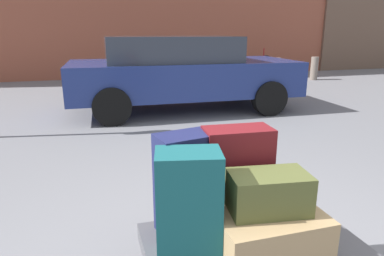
{
  "coord_description": "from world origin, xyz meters",
  "views": [
    {
      "loc": [
        -0.83,
        -1.56,
        1.51
      ],
      "look_at": [
        0.0,
        1.2,
        0.69
      ],
      "focal_mm": 31.98,
      "sensor_mm": 36.0,
      "label": 1
    }
  ],
  "objects_px": {
    "suitcase_teal_rear_right": "(189,206)",
    "bollard_kerb_mid": "(237,71)",
    "bollard_kerb_far": "(277,70)",
    "suitcase_tan_center": "(266,230)",
    "suitcase_navy_front_right": "(186,183)",
    "duffel_bag_olive_topmost_pile": "(268,192)",
    "suitcase_maroon_rear_left": "(236,177)",
    "bollard_corner": "(314,68)",
    "bollard_kerb_near": "(193,73)",
    "luggage_cart": "(251,251)",
    "bicycle_leaning": "(251,66)",
    "parked_car": "(181,71)"
  },
  "relations": [
    {
      "from": "suitcase_maroon_rear_left",
      "to": "duffel_bag_olive_topmost_pile",
      "type": "xyz_separation_m",
      "value": [
        0.05,
        -0.3,
        0.03
      ]
    },
    {
      "from": "bollard_kerb_far",
      "to": "bollard_corner",
      "type": "height_order",
      "value": "same"
    },
    {
      "from": "bollard_kerb_near",
      "to": "bollard_kerb_far",
      "type": "relative_size",
      "value": 1.0
    },
    {
      "from": "duffel_bag_olive_topmost_pile",
      "to": "bicycle_leaning",
      "type": "bearing_deg",
      "value": 72.1
    },
    {
      "from": "bollard_kerb_far",
      "to": "parked_car",
      "type": "bearing_deg",
      "value": -142.02
    },
    {
      "from": "suitcase_maroon_rear_left",
      "to": "bollard_kerb_far",
      "type": "distance_m",
      "value": 9.06
    },
    {
      "from": "bollard_kerb_near",
      "to": "bollard_kerb_far",
      "type": "bearing_deg",
      "value": 0.0
    },
    {
      "from": "suitcase_tan_center",
      "to": "bollard_corner",
      "type": "distance_m",
      "value": 10.04
    },
    {
      "from": "parked_car",
      "to": "bollard_kerb_far",
      "type": "distance_m",
      "value": 4.93
    },
    {
      "from": "bicycle_leaning",
      "to": "suitcase_maroon_rear_left",
      "type": "bearing_deg",
      "value": -116.68
    },
    {
      "from": "suitcase_maroon_rear_left",
      "to": "bollard_corner",
      "type": "bearing_deg",
      "value": 55.72
    },
    {
      "from": "suitcase_tan_center",
      "to": "suitcase_navy_front_right",
      "type": "bearing_deg",
      "value": 140.1
    },
    {
      "from": "suitcase_tan_center",
      "to": "bollard_kerb_mid",
      "type": "height_order",
      "value": "bollard_kerb_mid"
    },
    {
      "from": "suitcase_maroon_rear_left",
      "to": "bollard_kerb_near",
      "type": "relative_size",
      "value": 0.85
    },
    {
      "from": "bollard_kerb_mid",
      "to": "bollard_kerb_near",
      "type": "bearing_deg",
      "value": 180.0
    },
    {
      "from": "bollard_kerb_near",
      "to": "suitcase_tan_center",
      "type": "bearing_deg",
      "value": -104.01
    },
    {
      "from": "suitcase_navy_front_right",
      "to": "bollard_kerb_mid",
      "type": "bearing_deg",
      "value": 52.67
    },
    {
      "from": "suitcase_maroon_rear_left",
      "to": "parked_car",
      "type": "xyz_separation_m",
      "value": [
        0.89,
        4.68,
        0.11
      ]
    },
    {
      "from": "duffel_bag_olive_topmost_pile",
      "to": "bollard_corner",
      "type": "distance_m",
      "value": 10.05
    },
    {
      "from": "bollard_kerb_near",
      "to": "suitcase_navy_front_right",
      "type": "bearing_deg",
      "value": -107.09
    },
    {
      "from": "bollard_kerb_mid",
      "to": "parked_car",
      "type": "bearing_deg",
      "value": -129.89
    },
    {
      "from": "duffel_bag_olive_topmost_pile",
      "to": "bollard_kerb_mid",
      "type": "distance_m",
      "value": 8.68
    },
    {
      "from": "bollard_kerb_near",
      "to": "bollard_kerb_far",
      "type": "xyz_separation_m",
      "value": [
        2.71,
        0.0,
        0.0
      ]
    },
    {
      "from": "suitcase_tan_center",
      "to": "bollard_corner",
      "type": "relative_size",
      "value": 0.79
    },
    {
      "from": "luggage_cart",
      "to": "bollard_kerb_far",
      "type": "relative_size",
      "value": 1.68
    },
    {
      "from": "parked_car",
      "to": "bollard_kerb_far",
      "type": "height_order",
      "value": "parked_car"
    },
    {
      "from": "suitcase_navy_front_right",
      "to": "duffel_bag_olive_topmost_pile",
      "type": "distance_m",
      "value": 0.48
    },
    {
      "from": "luggage_cart",
      "to": "suitcase_navy_front_right",
      "type": "distance_m",
      "value": 0.55
    },
    {
      "from": "parked_car",
      "to": "bicycle_leaning",
      "type": "height_order",
      "value": "parked_car"
    },
    {
      "from": "bollard_kerb_near",
      "to": "bollard_kerb_far",
      "type": "height_order",
      "value": "same"
    },
    {
      "from": "luggage_cart",
      "to": "suitcase_navy_front_right",
      "type": "xyz_separation_m",
      "value": [
        -0.33,
        0.22,
        0.38
      ]
    },
    {
      "from": "bollard_kerb_far",
      "to": "bollard_corner",
      "type": "distance_m",
      "value": 1.36
    },
    {
      "from": "suitcase_tan_center",
      "to": "parked_car",
      "type": "relative_size",
      "value": 0.13
    },
    {
      "from": "bollard_kerb_near",
      "to": "suitcase_teal_rear_right",
      "type": "bearing_deg",
      "value": -106.96
    },
    {
      "from": "suitcase_maroon_rear_left",
      "to": "bicycle_leaning",
      "type": "distance_m",
      "value": 10.04
    },
    {
      "from": "parked_car",
      "to": "bollard_kerb_near",
      "type": "bearing_deg",
      "value": 69.05
    },
    {
      "from": "parked_car",
      "to": "suitcase_tan_center",
      "type": "bearing_deg",
      "value": -99.56
    },
    {
      "from": "bicycle_leaning",
      "to": "bollard_corner",
      "type": "xyz_separation_m",
      "value": [
        1.62,
        -1.27,
        -0.01
      ]
    },
    {
      "from": "suitcase_tan_center",
      "to": "duffel_bag_olive_topmost_pile",
      "type": "xyz_separation_m",
      "value": [
        0.0,
        0.0,
        0.22
      ]
    },
    {
      "from": "suitcase_tan_center",
      "to": "suitcase_navy_front_right",
      "type": "distance_m",
      "value": 0.52
    },
    {
      "from": "suitcase_tan_center",
      "to": "bollard_kerb_near",
      "type": "height_order",
      "value": "bollard_kerb_near"
    },
    {
      "from": "suitcase_teal_rear_right",
      "to": "bollard_kerb_mid",
      "type": "distance_m",
      "value": 8.81
    },
    {
      "from": "suitcase_teal_rear_right",
      "to": "parked_car",
      "type": "bearing_deg",
      "value": 87.89
    },
    {
      "from": "suitcase_teal_rear_right",
      "to": "bollard_kerb_far",
      "type": "xyz_separation_m",
      "value": [
        5.14,
        7.95,
        -0.27
      ]
    },
    {
      "from": "suitcase_tan_center",
      "to": "suitcase_navy_front_right",
      "type": "height_order",
      "value": "suitcase_navy_front_right"
    },
    {
      "from": "luggage_cart",
      "to": "bicycle_leaning",
      "type": "bearing_deg",
      "value": 63.91
    },
    {
      "from": "suitcase_teal_rear_right",
      "to": "bollard_kerb_mid",
      "type": "height_order",
      "value": "suitcase_teal_rear_right"
    },
    {
      "from": "suitcase_navy_front_right",
      "to": "bollard_corner",
      "type": "distance_m",
      "value": 10.03
    },
    {
      "from": "suitcase_teal_rear_right",
      "to": "bollard_kerb_far",
      "type": "distance_m",
      "value": 9.47
    },
    {
      "from": "suitcase_tan_center",
      "to": "suitcase_teal_rear_right",
      "type": "relative_size",
      "value": 0.97
    }
  ]
}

